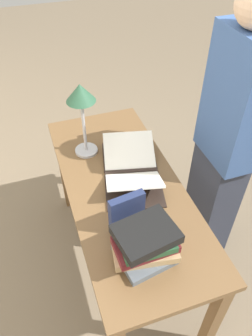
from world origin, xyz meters
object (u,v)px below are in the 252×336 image
at_px(book_standing_upright, 127,212).
at_px(reading_lamp, 81,101).
at_px(open_book, 131,168).
at_px(person_reader, 224,151).
at_px(coffee_mug, 130,142).
at_px(book_stack_tall, 145,244).

xyz_separation_m(book_standing_upright, reading_lamp, (0.61, 0.05, 0.25)).
relative_size(open_book, person_reader, 0.34).
distance_m(coffee_mug, person_reader, 0.55).
bearing_deg(coffee_mug, book_standing_upright, 159.02).
bearing_deg(coffee_mug, person_reader, -123.17).
distance_m(book_standing_upright, reading_lamp, 0.66).
bearing_deg(book_standing_upright, book_stack_tall, 178.29).
relative_size(book_stack_tall, coffee_mug, 2.78).
bearing_deg(reading_lamp, book_stack_tall, -174.76).
height_order(book_standing_upright, person_reader, person_reader).
xyz_separation_m(book_standing_upright, person_reader, (0.25, -0.67, -0.01)).
relative_size(coffee_mug, person_reader, 0.06).
bearing_deg(open_book, book_standing_upright, 170.40).
distance_m(open_book, book_stack_tall, 0.54).
relative_size(book_standing_upright, reading_lamp, 0.46).
height_order(reading_lamp, person_reader, person_reader).
relative_size(open_book, book_stack_tall, 1.99).
xyz_separation_m(open_book, book_stack_tall, (-0.53, 0.12, 0.06)).
bearing_deg(reading_lamp, open_book, -143.68).
bearing_deg(coffee_mug, book_stack_tall, 165.45).
relative_size(open_book, book_standing_upright, 2.89).
distance_m(book_standing_upright, person_reader, 0.71).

